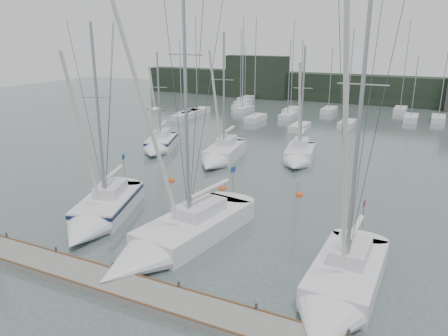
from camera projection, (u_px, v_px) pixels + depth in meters
The scene contains 15 objects.
ground at pixel (187, 250), 25.34m from camera, with size 160.00×160.00×0.00m, color #475753.
dock at pixel (133, 290), 20.99m from camera, with size 24.00×2.00×0.40m, color slate.
far_treeline at pixel (365, 89), 77.77m from camera, with size 90.00×4.00×5.00m, color black.
far_building_left at pixel (257, 77), 84.04m from camera, with size 12.00×3.00×8.00m, color black.
mast_forest at pixel (306, 114), 65.56m from camera, with size 48.51×25.17×14.78m.
sailboat_near_left at pixel (99, 215), 28.67m from camera, with size 5.98×9.93×13.77m.
sailboat_near_center at pixel (167, 242), 24.94m from camera, with size 5.05×12.21×18.62m.
sailboat_near_right at pixel (338, 294), 19.98m from camera, with size 3.22×9.93×16.86m.
sailboat_mid_a at pixel (159, 145), 46.48m from camera, with size 5.17×8.13×11.07m.
sailboat_mid_b at pixel (220, 156), 42.39m from camera, with size 3.89×9.07×13.06m.
sailboat_mid_c at pixel (298, 157), 42.04m from camera, with size 3.73×7.55×11.81m.
buoy_a at pixel (223, 189), 35.17m from camera, with size 0.57×0.57×0.57m, color #DF4E13.
buoy_b at pixel (299, 196), 33.84m from camera, with size 0.58×0.58×0.58m, color #DF4E13.
buoy_c at pixel (171, 181), 37.11m from camera, with size 0.61×0.61×0.61m, color #DF4E13.
seagull at pixel (155, 109), 22.83m from camera, with size 1.12×0.50×0.22m.
Camera 1 is at (12.01, -19.51, 12.02)m, focal length 35.00 mm.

